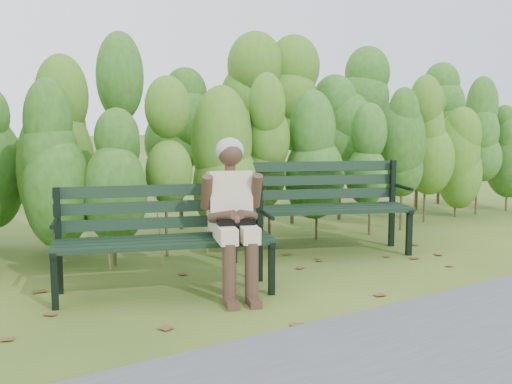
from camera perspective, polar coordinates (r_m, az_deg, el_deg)
ground at (r=5.14m, az=2.15°, el=-8.73°), size 80.00×80.00×0.00m
footpath at (r=3.67m, az=23.16°, el=-15.90°), size 60.00×2.50×0.01m
hedge_band at (r=6.56m, az=-7.25°, el=5.80°), size 11.04×1.67×2.42m
leaf_litter at (r=4.64m, az=-7.46°, el=-10.52°), size 5.95×2.06×0.01m
bench_left at (r=4.88m, az=-8.79°, el=-3.58°), size 1.81×1.11×0.86m
bench_right at (r=6.25m, az=5.68°, el=-0.70°), size 1.98×1.30×0.94m
seated_woman at (r=4.74m, az=-2.22°, el=-1.39°), size 0.56×0.77×1.24m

